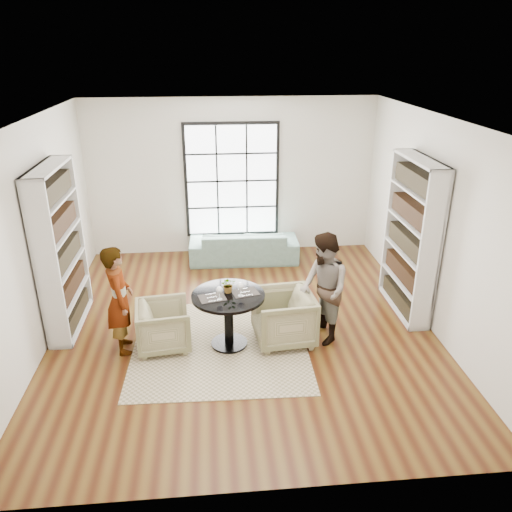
{
  "coord_description": "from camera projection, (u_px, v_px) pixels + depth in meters",
  "views": [
    {
      "loc": [
        -0.41,
        -6.43,
        3.89
      ],
      "look_at": [
        0.23,
        0.4,
        0.95
      ],
      "focal_mm": 35.0,
      "sensor_mm": 36.0,
      "label": 1
    }
  ],
  "objects": [
    {
      "name": "cutlery_right",
      "position": [
        245.0,
        292.0,
        6.72
      ],
      "size": [
        0.19,
        0.25,
        0.01
      ],
      "primitive_type": null,
      "rotation": [
        0.0,
        0.0,
        0.24
      ],
      "color": "silver",
      "rests_on": "placemat_right"
    },
    {
      "name": "armchair_left",
      "position": [
        164.0,
        326.0,
        6.82
      ],
      "size": [
        0.8,
        0.78,
        0.66
      ],
      "primitive_type": "imported",
      "rotation": [
        0.0,
        0.0,
        1.69
      ],
      "color": "tan",
      "rests_on": "ground"
    },
    {
      "name": "pedestal_table",
      "position": [
        228.0,
        309.0,
        6.76
      ],
      "size": [
        0.99,
        0.99,
        0.79
      ],
      "rotation": [
        0.0,
        0.0,
        0.24
      ],
      "color": "black",
      "rests_on": "ground"
    },
    {
      "name": "wine_glass_right",
      "position": [
        240.0,
        286.0,
        6.58
      ],
      "size": [
        0.09,
        0.09,
        0.2
      ],
      "color": "silver",
      "rests_on": "pedestal_table"
    },
    {
      "name": "sofa",
      "position": [
        244.0,
        245.0,
        9.6
      ],
      "size": [
        2.08,
        0.86,
        0.6
      ],
      "primitive_type": "imported",
      "rotation": [
        0.0,
        0.0,
        3.11
      ],
      "color": "slate",
      "rests_on": "ground"
    },
    {
      "name": "rug",
      "position": [
        220.0,
        344.0,
        6.98
      ],
      "size": [
        2.45,
        2.45,
        0.01
      ],
      "primitive_type": "cube",
      "rotation": [
        0.0,
        0.0,
        -0.03
      ],
      "color": "#BCAA8D",
      "rests_on": "ground"
    },
    {
      "name": "person_left",
      "position": [
        119.0,
        300.0,
        6.6
      ],
      "size": [
        0.47,
        0.61,
        1.52
      ],
      "primitive_type": "imported",
      "rotation": [
        0.0,
        0.0,
        1.77
      ],
      "color": "gray",
      "rests_on": "ground"
    },
    {
      "name": "placemat_left",
      "position": [
        212.0,
        298.0,
        6.58
      ],
      "size": [
        0.39,
        0.33,
        0.01
      ],
      "primitive_type": "cube",
      "rotation": [
        0.0,
        0.0,
        0.24
      ],
      "color": "#2A2724",
      "rests_on": "pedestal_table"
    },
    {
      "name": "ground",
      "position": [
        243.0,
        325.0,
        7.46
      ],
      "size": [
        6.0,
        6.0,
        0.0
      ],
      "primitive_type": "plane",
      "color": "brown"
    },
    {
      "name": "cutlery_left",
      "position": [
        212.0,
        297.0,
        6.58
      ],
      "size": [
        0.19,
        0.25,
        0.01
      ],
      "primitive_type": null,
      "rotation": [
        0.0,
        0.0,
        0.24
      ],
      "color": "silver",
      "rests_on": "placemat_left"
    },
    {
      "name": "armchair_right",
      "position": [
        283.0,
        317.0,
        6.94
      ],
      "size": [
        0.89,
        0.87,
        0.74
      ],
      "primitive_type": "imported",
      "rotation": [
        0.0,
        0.0,
        -1.48
      ],
      "color": "#C4AC8C",
      "rests_on": "ground"
    },
    {
      "name": "placemat_right",
      "position": [
        245.0,
        292.0,
        6.72
      ],
      "size": [
        0.39,
        0.33,
        0.01
      ],
      "primitive_type": "cube",
      "rotation": [
        0.0,
        0.0,
        0.24
      ],
      "color": "#2A2724",
      "rests_on": "pedestal_table"
    },
    {
      "name": "flower_centerpiece",
      "position": [
        228.0,
        285.0,
        6.7
      ],
      "size": [
        0.21,
        0.19,
        0.22
      ],
      "primitive_type": "imported",
      "rotation": [
        0.0,
        0.0,
        0.08
      ],
      "color": "gray",
      "rests_on": "pedestal_table"
    },
    {
      "name": "room_shell",
      "position": [
        240.0,
        234.0,
        7.46
      ],
      "size": [
        6.0,
        6.01,
        6.0
      ],
      "color": "silver",
      "rests_on": "ground"
    },
    {
      "name": "wine_glass_left",
      "position": [
        219.0,
        290.0,
        6.49
      ],
      "size": [
        0.09,
        0.09,
        0.19
      ],
      "color": "silver",
      "rests_on": "pedestal_table"
    },
    {
      "name": "person_right",
      "position": [
        324.0,
        289.0,
        6.83
      ],
      "size": [
        0.72,
        0.86,
        1.58
      ],
      "primitive_type": "imported",
      "rotation": [
        0.0,
        0.0,
        -1.4
      ],
      "color": "gray",
      "rests_on": "ground"
    }
  ]
}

